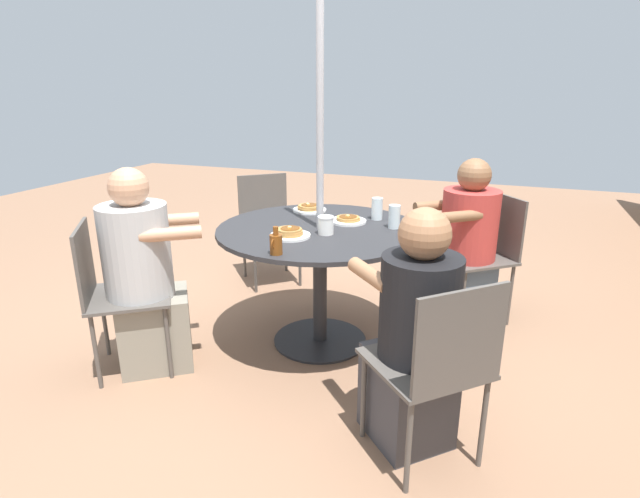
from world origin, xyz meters
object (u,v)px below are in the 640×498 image
diner_west (145,281)px  diner_north (414,341)px  syrup_bottle (276,244)px  drinking_glass_b (394,217)px  patio_chair_west (113,288)px  pancake_plate_a (348,220)px  patio_table (320,249)px  drinking_glass_a (377,209)px  coffee_cup (326,225)px  patio_chair_north (437,361)px  patio_chair_east (485,249)px  pancake_plate_c (309,208)px  pancake_plate_b (290,233)px  patio_chair_south (267,220)px  diner_east (463,251)px

diner_west → diner_north: bearing=49.0°
syrup_bottle → drinking_glass_b: syrup_bottle is taller
diner_west → syrup_bottle: 0.85m
patio_chair_west → pancake_plate_a: size_ratio=3.82×
patio_table → drinking_glass_a: (-0.31, 0.27, 0.20)m
patio_table → pancake_plate_a: bearing=145.4°
pancake_plate_a → drinking_glass_b: bearing=84.1°
patio_chair_west → diner_west: bearing=90.0°
patio_table → drinking_glass_a: drinking_glass_a is taller
coffee_cup → diner_north: bearing=45.4°
patio_table → patio_chair_north: bearing=43.9°
patio_chair_east → coffee_cup: 1.26m
patio_chair_east → pancake_plate_c: size_ratio=3.82×
syrup_bottle → pancake_plate_a: bearing=167.4°
pancake_plate_a → pancake_plate_b: 0.47m
patio_table → patio_chair_north: size_ratio=1.43×
patio_table → diner_west: diner_west is taller
patio_chair_north → pancake_plate_a: 1.29m
patio_chair_west → pancake_plate_a: patio_chair_west is taller
drinking_glass_a → syrup_bottle: bearing=-20.1°
patio_chair_south → drinking_glass_b: size_ratio=6.24×
patio_chair_west → diner_west: (-0.10, 0.14, 0.02)m
diner_north → coffee_cup: bearing=91.5°
drinking_glass_a → pancake_plate_a: bearing=-48.9°
pancake_plate_b → syrup_bottle: syrup_bottle is taller
diner_north → patio_chair_east: diner_north is taller
diner_west → drinking_glass_b: size_ratio=8.38×
patio_table → patio_chair_east: bearing=128.4°
patio_chair_west → drinking_glass_b: 1.66m
diner_west → drinking_glass_a: size_ratio=8.43×
diner_east → diner_west: bearing=88.8°
patio_chair_north → coffee_cup: size_ratio=8.36×
patio_chair_north → diner_east: diner_east is taller
pancake_plate_a → pancake_plate_c: bearing=-118.8°
patio_table → diner_east: 1.03m
patio_chair_east → coffee_cup: patio_chair_east is taller
diner_east → pancake_plate_b: diner_east is taller
patio_chair_north → drinking_glass_b: bearing=68.3°
patio_chair_north → pancake_plate_a: bearing=80.4°
diner_east → patio_chair_north: bearing=142.7°
syrup_bottle → drinking_glass_a: (-0.85, 0.31, 0.01)m
patio_chair_south → pancake_plate_c: bearing=96.0°
diner_east → syrup_bottle: bearing=106.0°
pancake_plate_a → drinking_glass_a: bearing=131.1°
patio_chair_north → patio_chair_east: same height
pancake_plate_a → syrup_bottle: syrup_bottle is taller
patio_table → drinking_glass_b: (-0.15, 0.42, 0.20)m
diner_east → pancake_plate_c: (0.28, -1.02, 0.27)m
diner_north → pancake_plate_a: diner_north is taller
drinking_glass_b → pancake_plate_a: bearing=-95.9°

